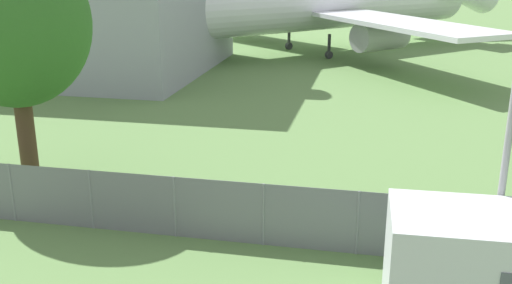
# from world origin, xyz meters

# --- Properties ---
(perimeter_fence) EXTENTS (56.07, 0.07, 1.82)m
(perimeter_fence) POSITION_xyz_m (-0.00, 10.21, 0.91)
(perimeter_fence) COLOR slate
(perimeter_fence) RESTS_ON ground
(airplane) EXTENTS (33.98, 33.45, 12.58)m
(airplane) POSITION_xyz_m (-3.66, 41.61, 3.92)
(airplane) COLOR silver
(airplane) RESTS_ON ground
(portable_cabin) EXTENTS (3.89, 2.45, 2.59)m
(portable_cabin) POSITION_xyz_m (5.18, 7.52, 1.29)
(portable_cabin) COLOR silver
(portable_cabin) RESTS_ON ground
(tree_left_of_cabin) EXTENTS (4.98, 4.98, 8.30)m
(tree_left_of_cabin) POSITION_xyz_m (-8.81, 13.03, 5.52)
(tree_left_of_cabin) COLOR #4C3823
(tree_left_of_cabin) RESTS_ON ground
(light_mast) EXTENTS (0.44, 0.44, 7.06)m
(light_mast) POSITION_xyz_m (5.70, 8.81, 4.37)
(light_mast) COLOR #99999E
(light_mast) RESTS_ON ground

